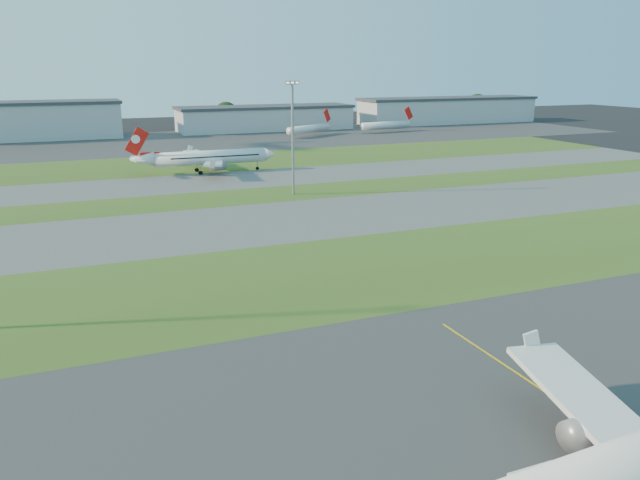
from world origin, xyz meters
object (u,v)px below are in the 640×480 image
mini_jet_near (309,129)px  light_mast_centre (293,131)px  mini_jet_far (386,125)px  airliner_taxiing (209,158)px

mini_jet_near → light_mast_centre: 124.90m
mini_jet_near → mini_jet_far: (38.33, 2.38, 0.00)m
airliner_taxiing → mini_jet_near: 97.16m
mini_jet_far → light_mast_centre: (-87.28, -116.70, 11.53)m
airliner_taxiing → mini_jet_near: bearing=-127.4°
airliner_taxiing → mini_jet_far: bearing=-140.6°
airliner_taxiing → mini_jet_far: airliner_taxiing is taller
airliner_taxiing → mini_jet_far: (98.34, 78.79, -0.93)m
airliner_taxiing → light_mast_centre: light_mast_centre is taller
airliner_taxiing → light_mast_centre: 40.89m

